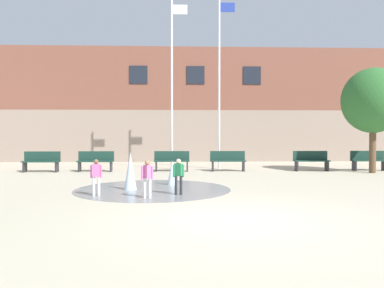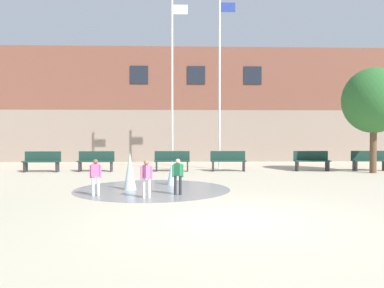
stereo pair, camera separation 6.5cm
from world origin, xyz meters
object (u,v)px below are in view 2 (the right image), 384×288
Objects in this scene: park_bench_under_right_flagpole at (228,161)px; park_bench_far_left at (42,161)px; flagpole_right at (220,77)px; park_bench_far_right at (369,160)px; child_with_pink_shirt at (178,174)px; child_running at (96,174)px; street_tree_near_building at (374,101)px; park_bench_under_left_flagpole at (96,161)px; flagpole_left at (173,78)px; park_bench_center at (172,161)px; child_in_fountain at (146,176)px; park_bench_near_trashcan at (312,160)px.

park_bench_far_left is at bearing -179.15° from park_bench_under_right_flagpole.
flagpole_right reaches higher than park_bench_far_left.
park_bench_far_right is 11.10m from child_with_pink_shirt.
child_running is 0.22× the size of street_tree_near_building.
park_bench_far_right is 0.19× the size of flagpole_right.
flagpole_right reaches higher than park_bench_under_right_flagpole.
flagpole_left reaches higher than park_bench_under_left_flagpole.
child_in_fountain is at bearing -93.99° from park_bench_center.
park_bench_far_left is 9.01m from child_with_pink_shirt.
child_in_fountain is 1.46m from child_running.
park_bench_under_right_flagpole is 1.62× the size of child_running.
park_bench_under_left_flagpole is 5.33m from flagpole_left.
child_in_fountain reaches higher than park_bench_near_trashcan.
child_in_fountain is 1.00× the size of child_running.
child_with_pink_shirt is (-8.79, -6.77, 0.10)m from park_bench_far_right.
child_with_pink_shirt is at bearing -47.55° from park_bench_far_left.
park_bench_near_trashcan is at bearing 104.59° from child_in_fountain.
flagpole_left is at bearing 169.70° from park_bench_near_trashcan.
flagpole_right is at bearing 0.00° from flagpole_left.
park_bench_under_right_flagpole is 0.35× the size of street_tree_near_building.
flagpole_left is 1.83× the size of street_tree_near_building.
park_bench_under_right_flagpole is 1.00× the size of park_bench_far_right.
park_bench_under_right_flagpole is (8.34, 0.12, 0.00)m from park_bench_far_left.
park_bench_far_left is 12.17m from park_bench_near_trashcan.
park_bench_under_left_flagpole is 7.71m from child_with_pink_shirt.
flagpole_left is (-0.28, 7.89, 3.81)m from child_with_pink_shirt.
flagpole_left is at bearing 144.63° from child_in_fountain.
flagpole_right is (-4.08, 1.16, 3.98)m from park_bench_near_trashcan.
park_bench_far_right is 12.96m from child_running.
child_with_pink_shirt is (3.71, -6.76, 0.10)m from park_bench_under_left_flagpole.
child_with_pink_shirt is (0.30, -6.80, 0.10)m from park_bench_center.
park_bench_near_trashcan is 3.66m from street_tree_near_building.
flagpole_right is at bearing 161.13° from street_tree_near_building.
park_bench_center is 4.72m from flagpole_right.
park_bench_under_right_flagpole is 3.83m from park_bench_near_trashcan.
street_tree_near_building is at bearing -14.13° from flagpole_left.
park_bench_near_trashcan is 10.73m from child_running.
park_bench_under_left_flagpole is 1.62× the size of child_in_fountain.
street_tree_near_building reaches higher than child_running.
child_in_fountain and child_running have the same top height.
flagpole_left is at bearing 156.38° from park_bench_under_right_flagpole.
park_bench_center is 7.14m from child_running.
flagpole_right is (-6.79, 1.11, 3.98)m from park_bench_far_right.
child_in_fountain reaches higher than park_bench_center.
child_with_pink_shirt reaches higher than park_bench_far_left.
flagpole_right reaches higher than park_bench_near_trashcan.
child_running is at bearing -117.82° from flagpole_right.
park_bench_near_trashcan is at bearing -101.17° from child_with_pink_shirt.
park_bench_center is at bearing 172.81° from street_tree_near_building.
flagpole_right reaches higher than street_tree_near_building.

